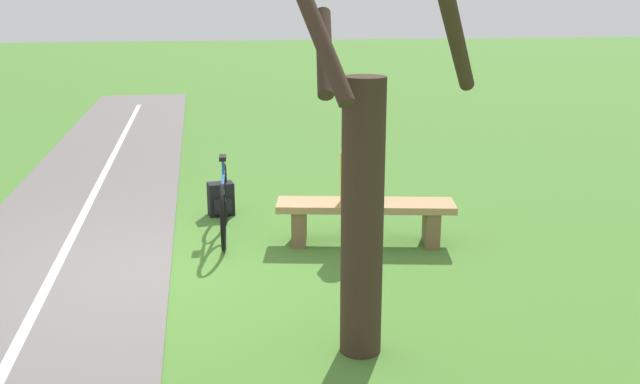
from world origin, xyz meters
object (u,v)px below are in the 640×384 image
bicycle (224,203)px  backpack (221,199)px  tree_mid_field (363,188)px  bench (365,214)px  person_seated (357,172)px

bicycle → backpack: bearing=-175.8°
backpack → tree_mid_field: size_ratio=0.13×
bench → tree_mid_field: size_ratio=0.62×
person_seated → tree_mid_field: (0.51, 2.58, 0.52)m
bench → person_seated: (0.10, -0.02, 0.49)m
bench → person_seated: 0.50m
tree_mid_field → person_seated: bearing=-101.1°
tree_mid_field → bicycle: bearing=-72.5°
bicycle → tree_mid_field: 3.40m
bench → person_seated: person_seated is taller
person_seated → bicycle: (1.49, -0.52, -0.44)m
bench → person_seated: size_ratio=2.58×
bicycle → backpack: 0.86m
person_seated → bench: bearing=-180.0°
backpack → tree_mid_field: 4.23m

